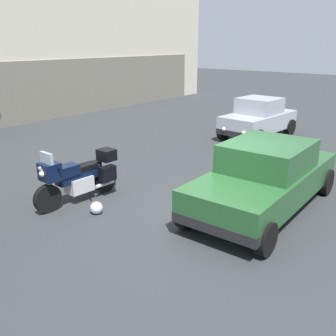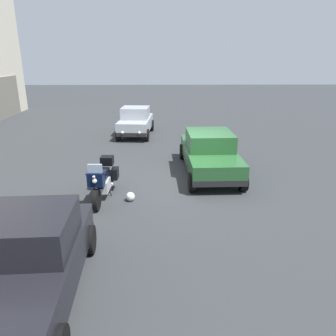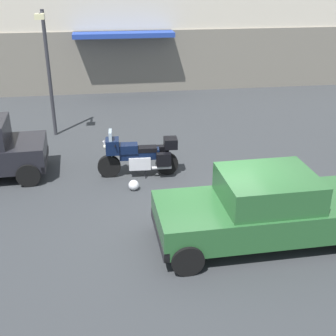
{
  "view_description": "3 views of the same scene",
  "coord_description": "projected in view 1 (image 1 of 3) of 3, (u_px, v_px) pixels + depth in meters",
  "views": [
    {
      "loc": [
        -6.64,
        -4.07,
        3.62
      ],
      "look_at": [
        -0.6,
        0.8,
        1.02
      ],
      "focal_mm": 40.49,
      "sensor_mm": 36.0,
      "label": 1
    },
    {
      "loc": [
        -10.96,
        0.99,
        4.24
      ],
      "look_at": [
        -1.18,
        0.79,
        0.88
      ],
      "focal_mm": 35.27,
      "sensor_mm": 36.0,
      "label": 2
    },
    {
      "loc": [
        -2.31,
        -8.38,
        5.36
      ],
      "look_at": [
        -0.92,
        1.0,
        1.01
      ],
      "focal_mm": 46.86,
      "sensor_mm": 36.0,
      "label": 3
    }
  ],
  "objects": [
    {
      "name": "car_sedan_far",
      "position": [
        265.0,
        177.0,
        8.37
      ],
      "size": [
        4.61,
        2.0,
        1.56
      ],
      "rotation": [
        0.0,
        0.0,
        0.02
      ],
      "color": "#235128",
      "rests_on": "ground"
    },
    {
      "name": "helmet",
      "position": [
        96.0,
        208.0,
        8.34
      ],
      "size": [
        0.28,
        0.28,
        0.28
      ],
      "primitive_type": "sphere",
      "color": "silver",
      "rests_on": "ground"
    },
    {
      "name": "motorcycle",
      "position": [
        79.0,
        176.0,
        8.88
      ],
      "size": [
        2.26,
        0.78,
        1.36
      ],
      "rotation": [
        0.0,
        0.0,
        3.1
      ],
      "color": "black",
      "rests_on": "ground"
    },
    {
      "name": "ground_plane",
      "position": [
        213.0,
        212.0,
        8.47
      ],
      "size": [
        80.0,
        80.0,
        0.0
      ],
      "primitive_type": "plane",
      "color": "#2D3033"
    },
    {
      "name": "car_compact_side",
      "position": [
        258.0,
        118.0,
        14.83
      ],
      "size": [
        3.56,
        1.93,
        1.56
      ],
      "rotation": [
        0.0,
        0.0,
        3.07
      ],
      "color": "#9EA3AD",
      "rests_on": "ground"
    }
  ]
}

